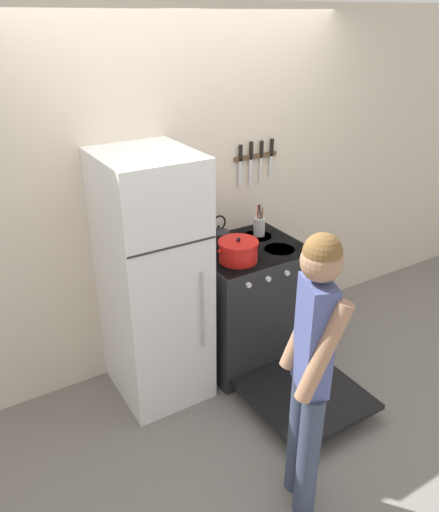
{
  "coord_description": "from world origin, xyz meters",
  "views": [
    {
      "loc": [
        -1.59,
        -3.04,
        2.47
      ],
      "look_at": [
        -0.04,
        -0.5,
        1.02
      ],
      "focal_mm": 35.0,
      "sensor_mm": 36.0,
      "label": 1
    }
  ],
  "objects_px": {
    "refrigerator": "(153,281)",
    "utensil_jar": "(259,226)",
    "stove_range": "(250,306)",
    "person": "(311,365)",
    "tea_kettle": "(219,236)",
    "dutch_oven_pot": "(238,251)"
  },
  "relations": [
    {
      "from": "refrigerator",
      "to": "utensil_jar",
      "type": "height_order",
      "value": "refrigerator"
    },
    {
      "from": "refrigerator",
      "to": "dutch_oven_pot",
      "type": "relative_size",
      "value": 5.44
    },
    {
      "from": "utensil_jar",
      "to": "person",
      "type": "relative_size",
      "value": 0.16
    },
    {
      "from": "dutch_oven_pot",
      "to": "person",
      "type": "bearing_deg",
      "value": -105.61
    },
    {
      "from": "refrigerator",
      "to": "person",
      "type": "height_order",
      "value": "refrigerator"
    },
    {
      "from": "stove_range",
      "to": "person",
      "type": "relative_size",
      "value": 0.89
    },
    {
      "from": "stove_range",
      "to": "person",
      "type": "xyz_separation_m",
      "value": [
        -0.49,
        -1.23,
        0.46
      ]
    },
    {
      "from": "dutch_oven_pot",
      "to": "tea_kettle",
      "type": "bearing_deg",
      "value": 87.17
    },
    {
      "from": "utensil_jar",
      "to": "refrigerator",
      "type": "bearing_deg",
      "value": -172.42
    },
    {
      "from": "tea_kettle",
      "to": "dutch_oven_pot",
      "type": "bearing_deg",
      "value": -92.83
    },
    {
      "from": "refrigerator",
      "to": "dutch_oven_pot",
      "type": "bearing_deg",
      "value": -15.33
    },
    {
      "from": "dutch_oven_pot",
      "to": "person",
      "type": "height_order",
      "value": "person"
    },
    {
      "from": "dutch_oven_pot",
      "to": "tea_kettle",
      "type": "distance_m",
      "value": 0.28
    },
    {
      "from": "utensil_jar",
      "to": "stove_range",
      "type": "bearing_deg",
      "value": -137.39
    },
    {
      "from": "refrigerator",
      "to": "person",
      "type": "xyz_separation_m",
      "value": [
        0.26,
        -1.28,
        0.06
      ]
    },
    {
      "from": "refrigerator",
      "to": "person",
      "type": "bearing_deg",
      "value": -78.65
    },
    {
      "from": "refrigerator",
      "to": "person",
      "type": "relative_size",
      "value": 1.07
    },
    {
      "from": "tea_kettle",
      "to": "person",
      "type": "height_order",
      "value": "person"
    },
    {
      "from": "utensil_jar",
      "to": "person",
      "type": "height_order",
      "value": "person"
    },
    {
      "from": "dutch_oven_pot",
      "to": "stove_range",
      "type": "bearing_deg",
      "value": 29.04
    },
    {
      "from": "dutch_oven_pot",
      "to": "utensil_jar",
      "type": "xyz_separation_m",
      "value": [
        0.38,
        0.28,
        0.0
      ]
    },
    {
      "from": "stove_range",
      "to": "refrigerator",
      "type": "bearing_deg",
      "value": 175.65
    }
  ]
}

